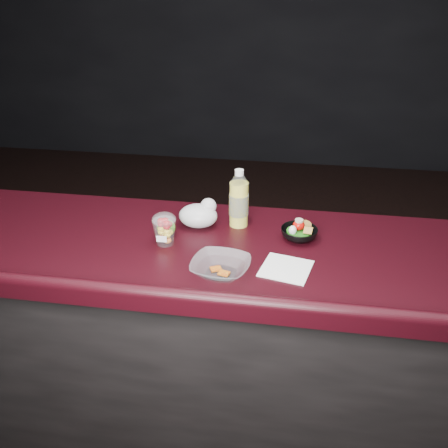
{
  "coord_description": "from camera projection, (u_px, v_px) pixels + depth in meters",
  "views": [
    {
      "loc": [
        0.27,
        -1.26,
        1.93
      ],
      "look_at": [
        0.01,
        0.32,
        1.1
      ],
      "focal_mm": 40.0,
      "sensor_mm": 36.0,
      "label": 1
    }
  ],
  "objects": [
    {
      "name": "lemonade_bottle",
      "position": [
        239.0,
        202.0,
        1.93
      ],
      "size": [
        0.08,
        0.08,
        0.23
      ],
      "color": "yellow",
      "rests_on": "counter"
    },
    {
      "name": "counter",
      "position": [
        220.0,
        353.0,
        2.06
      ],
      "size": [
        4.06,
        0.71,
        1.02
      ],
      "color": "black",
      "rests_on": "ground"
    },
    {
      "name": "room_shell",
      "position": [
        197.0,
        12.0,
        1.19
      ],
      "size": [
        8.0,
        8.0,
        8.0
      ],
      "color": "black",
      "rests_on": "ground"
    },
    {
      "name": "green_apple",
      "position": [
        166.0,
        228.0,
        1.88
      ],
      "size": [
        0.07,
        0.07,
        0.07
      ],
      "color": "#2F7C0E",
      "rests_on": "counter"
    },
    {
      "name": "plastic_bag",
      "position": [
        200.0,
        215.0,
        1.94
      ],
      "size": [
        0.15,
        0.12,
        0.11
      ],
      "color": "silver",
      "rests_on": "counter"
    },
    {
      "name": "paper_napkin",
      "position": [
        286.0,
        268.0,
        1.68
      ],
      "size": [
        0.19,
        0.19,
        0.0
      ],
      "primitive_type": "cube",
      "rotation": [
        0.0,
        0.0,
        -0.22
      ],
      "color": "white",
      "rests_on": "counter"
    },
    {
      "name": "snack_bowl",
      "position": [
        299.0,
        233.0,
        1.86
      ],
      "size": [
        0.17,
        0.17,
        0.07
      ],
      "rotation": [
        0.0,
        0.0,
        0.29
      ],
      "color": "black",
      "rests_on": "counter"
    },
    {
      "name": "takeout_bowl",
      "position": [
        221.0,
        267.0,
        1.65
      ],
      "size": [
        0.22,
        0.22,
        0.05
      ],
      "rotation": [
        0.0,
        0.0,
        -0.14
      ],
      "color": "silver",
      "rests_on": "counter"
    },
    {
      "name": "fruit_cup",
      "position": [
        164.0,
        228.0,
        1.81
      ],
      "size": [
        0.09,
        0.09,
        0.12
      ],
      "color": "white",
      "rests_on": "counter"
    }
  ]
}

